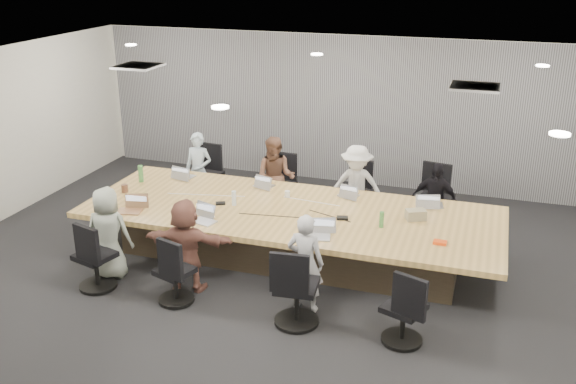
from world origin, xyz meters
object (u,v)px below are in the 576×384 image
(person_5, at_px, (186,245))
(laptop_5, at_px, (204,222))
(laptop_4, at_px, (129,211))
(snack_packet, at_px, (440,242))
(chair_2, at_px, (360,198))
(laptop_3, at_px, (431,205))
(bottle_green_right, at_px, (382,220))
(bottle_clear, at_px, (234,198))
(laptop_2, at_px, (348,195))
(stapler, at_px, (308,223))
(laptop_6, at_px, (318,237))
(chair_0, at_px, (208,179))
(chair_3, at_px, (436,203))
(chair_1, at_px, (282,189))
(conference_table, at_px, (290,231))
(bottle_green_left, at_px, (141,174))
(person_6, at_px, (305,263))
(person_1, at_px, (276,178))
(person_2, at_px, (356,187))
(chair_7, at_px, (403,314))
(laptop_1, at_px, (264,186))
(chair_4, at_px, (96,261))
(person_4, at_px, (108,233))
(chair_6, at_px, (297,292))
(person_0, at_px, (199,171))
(person_3, at_px, (434,200))
(mug_brown, at_px, (125,188))
(chair_5, at_px, (175,276))
(laptop_0, at_px, (184,176))
(canvas_bag, at_px, (416,215))

(person_5, height_order, laptop_5, person_5)
(laptop_4, distance_m, snack_packet, 4.34)
(chair_2, distance_m, laptop_3, 1.57)
(bottle_green_right, distance_m, bottle_clear, 2.20)
(laptop_2, height_order, laptop_5, same)
(bottle_green_right, distance_m, stapler, 0.99)
(person_5, xyz_separation_m, laptop_6, (1.63, 0.55, 0.11))
(chair_0, distance_m, chair_3, 4.01)
(chair_1, relative_size, laptop_4, 2.10)
(conference_table, bearing_deg, chair_2, 68.36)
(stapler, bearing_deg, conference_table, 120.54)
(bottle_green_left, relative_size, bottle_clear, 1.26)
(person_6, xyz_separation_m, stapler, (-0.23, 0.91, 0.12))
(person_1, bearing_deg, laptop_4, -129.48)
(person_5, bearing_deg, stapler, -155.05)
(person_2, relative_size, snack_packet, 8.22)
(chair_2, relative_size, chair_7, 1.01)
(laptop_1, height_order, bottle_green_right, bottle_green_right)
(chair_4, height_order, laptop_4, chair_4)
(laptop_1, xyz_separation_m, laptop_6, (1.33, -1.60, 0.00))
(laptop_3, height_order, laptop_5, same)
(chair_3, bearing_deg, person_4, 47.24)
(conference_table, distance_m, person_5, 1.69)
(chair_1, bearing_deg, person_1, 91.19)
(person_2, xyz_separation_m, laptop_2, (0.00, -0.55, 0.06))
(stapler, bearing_deg, person_6, -87.38)
(chair_0, relative_size, laptop_5, 2.46)
(chair_0, relative_size, chair_6, 0.92)
(person_0, relative_size, person_6, 1.03)
(laptop_2, relative_size, person_3, 0.24)
(stapler, bearing_deg, chair_0, 127.73)
(person_4, xyz_separation_m, mug_brown, (-0.49, 1.23, 0.15))
(chair_5, bearing_deg, snack_packet, 39.05)
(chair_2, relative_size, snack_packet, 4.49)
(chair_2, bearing_deg, person_6, 99.71)
(chair_4, bearing_deg, laptop_0, 104.47)
(chair_2, relative_size, bottle_green_left, 2.73)
(mug_brown, relative_size, stapler, 0.83)
(laptop_1, bearing_deg, chair_7, 149.28)
(laptop_3, xyz_separation_m, bottle_clear, (-2.75, -0.89, 0.10))
(chair_7, xyz_separation_m, laptop_3, (-0.00, 2.50, 0.38))
(chair_2, xyz_separation_m, mug_brown, (-3.32, -1.82, 0.42))
(chair_6, distance_m, mug_brown, 3.66)
(chair_4, bearing_deg, chair_2, 66.00)
(person_0, bearing_deg, person_5, -68.56)
(chair_2, distance_m, snack_packet, 2.67)
(bottle_clear, bearing_deg, laptop_1, 80.75)
(laptop_1, distance_m, bottle_green_right, 2.29)
(chair_4, bearing_deg, person_4, 105.83)
(bottle_green_right, relative_size, canvas_bag, 0.83)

